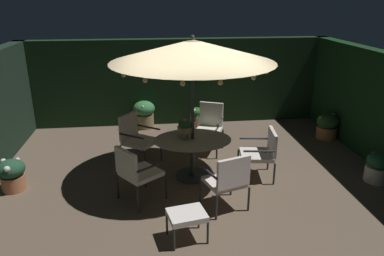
# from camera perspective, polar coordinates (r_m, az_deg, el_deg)

# --- Properties ---
(ground_plane) EXTENTS (7.90, 7.03, 0.02)m
(ground_plane) POSITION_cam_1_polar(r_m,az_deg,el_deg) (6.83, 0.23, -8.27)
(ground_plane) COLOR brown
(hedge_backdrop_rear) EXTENTS (7.90, 0.30, 2.20)m
(hedge_backdrop_rear) POSITION_cam_1_polar(r_m,az_deg,el_deg) (9.60, -2.24, 7.21)
(hedge_backdrop_rear) COLOR black
(hedge_backdrop_rear) RESTS_ON ground_plane
(patio_dining_table) EXTENTS (1.43, 1.16, 0.76)m
(patio_dining_table) POSITION_cam_1_polar(r_m,az_deg,el_deg) (6.75, 0.08, -3.14)
(patio_dining_table) COLOR #2D302E
(patio_dining_table) RESTS_ON ground_plane
(patio_umbrella) EXTENTS (2.82, 2.82, 2.61)m
(patio_umbrella) POSITION_cam_1_polar(r_m,az_deg,el_deg) (6.27, 0.09, 11.89)
(patio_umbrella) COLOR #303234
(patio_umbrella) RESTS_ON ground_plane
(centerpiece_planter) EXTENTS (0.28, 0.28, 0.37)m
(centerpiece_planter) POSITION_cam_1_polar(r_m,az_deg,el_deg) (6.63, -1.12, 0.12)
(centerpiece_planter) COLOR tan
(centerpiece_planter) RESTS_ON patio_dining_table
(patio_chair_north) EXTENTS (0.84, 0.83, 1.01)m
(patio_chair_north) POSITION_cam_1_polar(r_m,az_deg,el_deg) (7.40, -8.71, -1.22)
(patio_chair_north) COLOR #302B32
(patio_chair_north) RESTS_ON ground_plane
(patio_chair_northeast) EXTENTS (0.83, 0.83, 0.96)m
(patio_chair_northeast) POSITION_cam_1_polar(r_m,az_deg,el_deg) (6.01, -8.73, -6.50)
(patio_chair_northeast) COLOR #2B292E
(patio_chair_northeast) RESTS_ON ground_plane
(patio_chair_east) EXTENTS (0.76, 0.73, 0.97)m
(patio_chair_east) POSITION_cam_1_polar(r_m,az_deg,el_deg) (5.74, 5.62, -7.83)
(patio_chair_east) COLOR #2C2A33
(patio_chair_east) RESTS_ON ground_plane
(patio_chair_southeast) EXTENTS (0.70, 0.71, 0.92)m
(patio_chair_southeast) POSITION_cam_1_polar(r_m,az_deg,el_deg) (6.87, 10.82, -3.46)
(patio_chair_southeast) COLOR #292B32
(patio_chair_southeast) RESTS_ON ground_plane
(patio_chair_south) EXTENTS (0.75, 0.78, 1.04)m
(patio_chair_south) POSITION_cam_1_polar(r_m,az_deg,el_deg) (7.90, 2.72, 0.53)
(patio_chair_south) COLOR #2F3231
(patio_chair_south) RESTS_ON ground_plane
(ottoman_footrest) EXTENTS (0.58, 0.50, 0.43)m
(ottoman_footrest) POSITION_cam_1_polar(r_m,az_deg,el_deg) (5.17, -0.80, -13.55)
(ottoman_footrest) COLOR #2A312C
(ottoman_footrest) RESTS_ON ground_plane
(potted_plant_back_left) EXTENTS (0.46, 0.48, 0.57)m
(potted_plant_back_left) POSITION_cam_1_polar(r_m,az_deg,el_deg) (7.11, -26.23, -6.41)
(potted_plant_back_left) COLOR #B26945
(potted_plant_back_left) RESTS_ON ground_plane
(potted_plant_front_corner) EXTENTS (0.34, 0.34, 0.57)m
(potted_plant_front_corner) POSITION_cam_1_polar(r_m,az_deg,el_deg) (9.26, 0.73, 1.60)
(potted_plant_front_corner) COLOR tan
(potted_plant_front_corner) RESTS_ON ground_plane
(potted_plant_back_right) EXTENTS (0.43, 0.43, 0.56)m
(potted_plant_back_right) POSITION_cam_1_polar(r_m,az_deg,el_deg) (7.50, 26.97, -5.43)
(potted_plant_back_right) COLOR beige
(potted_plant_back_right) RESTS_ON ground_plane
(potted_plant_back_center) EXTENTS (0.51, 0.51, 0.60)m
(potted_plant_back_center) POSITION_cam_1_polar(r_m,az_deg,el_deg) (9.25, 20.32, 0.35)
(potted_plant_back_center) COLOR #A16B3D
(potted_plant_back_center) RESTS_ON ground_plane
(potted_plant_right_near) EXTENTS (0.55, 0.55, 0.69)m
(potted_plant_right_near) POSITION_cam_1_polar(r_m,az_deg,el_deg) (9.45, -7.45, 2.28)
(potted_plant_right_near) COLOR olive
(potted_plant_right_near) RESTS_ON ground_plane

